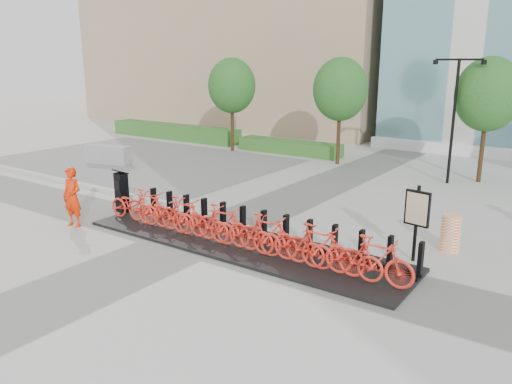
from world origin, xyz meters
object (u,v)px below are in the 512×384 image
Objects in this scene: bike_0 at (132,205)px; kiosk at (122,191)px; map_sign at (417,212)px; construction_barrel at (451,233)px; jersey_barrier at (108,155)px; worker_red at (72,197)px.

kiosk is at bearing 65.87° from bike_0.
bike_0 is at bearing -156.38° from map_sign.
kiosk is at bearing -160.50° from map_sign.
jersey_barrier is at bearing 171.90° from construction_barrel.
worker_red reaches higher than kiosk.
bike_0 is 8.42m from map_sign.
kiosk is 9.29m from map_sign.
jersey_barrier is (-8.20, 5.64, -0.12)m from bike_0.
bike_0 is at bearing -49.34° from jersey_barrier.
map_sign is (8.15, 1.98, 0.73)m from bike_0.
bike_0 reaches higher than construction_barrel.
map_sign is (9.37, 3.22, 0.38)m from worker_red.
bike_0 is 9.96m from jersey_barrier.
bike_0 is 1.02× the size of worker_red.
kiosk is 10.09m from construction_barrel.
map_sign reaches higher than worker_red.
bike_0 is 1.77m from worker_red.
map_sign reaches higher than jersey_barrier.
kiosk is at bearing 73.15° from worker_red.
kiosk is at bearing -50.60° from jersey_barrier.
construction_barrel is (9.70, 2.79, -0.27)m from kiosk.
jersey_barrier is (-7.21, 5.19, -0.32)m from kiosk.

